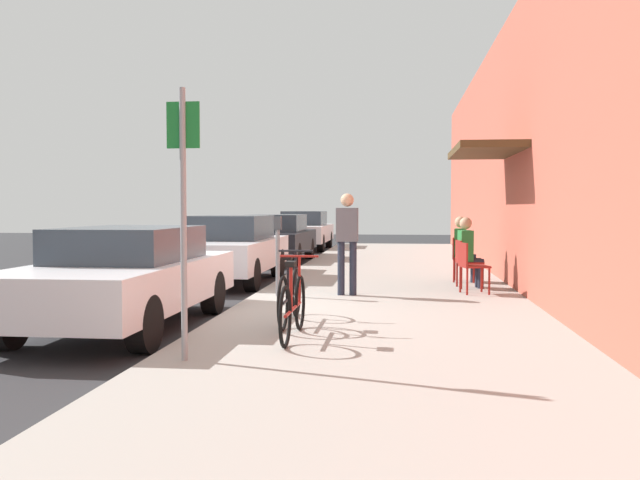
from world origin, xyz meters
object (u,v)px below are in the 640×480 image
at_px(street_sign, 183,202).
at_px(bicycle_0, 293,306).
at_px(parked_car_1, 229,248).
at_px(bicycle_1, 290,295).
at_px(cafe_chair_2, 460,256).
at_px(parked_car_2, 276,237).
at_px(parking_meter, 278,250).
at_px(cafe_chair_1, 465,260).
at_px(cafe_chair_0, 470,264).
at_px(parked_car_3, 304,230).
at_px(pedestrian_standing, 347,235).
at_px(seated_patron_1, 469,250).
at_px(seated_patron_2, 463,246).
at_px(parked_car_0, 126,276).

relative_size(street_sign, bicycle_0, 1.52).
height_order(parked_car_1, bicycle_1, parked_car_1).
relative_size(parked_car_1, cafe_chair_2, 5.06).
relative_size(parked_car_2, parking_meter, 3.33).
xyz_separation_m(bicycle_0, cafe_chair_1, (2.38, 5.06, 0.14)).
bearing_deg(bicycle_0, cafe_chair_0, 60.67).
bearing_deg(parking_meter, parked_car_1, 118.58).
relative_size(parking_meter, bicycle_0, 0.77).
bearing_deg(parked_car_3, pedestrian_standing, -79.05).
height_order(cafe_chair_0, cafe_chair_1, same).
bearing_deg(seated_patron_1, seated_patron_2, 90.00).
bearing_deg(seated_patron_1, cafe_chair_1, -173.05).
bearing_deg(pedestrian_standing, bicycle_1, -100.04).
xyz_separation_m(parked_car_1, seated_patron_2, (4.80, -0.27, 0.09)).
bearing_deg(cafe_chair_1, pedestrian_standing, -148.49).
distance_m(parked_car_0, parked_car_1, 5.41).
relative_size(cafe_chair_1, seated_patron_1, 0.67).
bearing_deg(cafe_chair_2, cafe_chair_0, -89.96).
height_order(parked_car_0, bicycle_0, parked_car_0).
bearing_deg(seated_patron_2, parked_car_2, 130.01).
height_order(cafe_chair_1, cafe_chair_2, same).
distance_m(parked_car_1, bicycle_0, 6.83).
xyz_separation_m(parked_car_3, parking_meter, (1.55, -14.10, 0.15)).
relative_size(cafe_chair_1, pedestrian_standing, 0.51).
xyz_separation_m(street_sign, seated_patron_2, (3.30, 7.31, -0.82)).
bearing_deg(pedestrian_standing, bicycle_0, -94.71).
relative_size(parked_car_1, seated_patron_1, 3.41).
height_order(parked_car_1, cafe_chair_1, parked_car_1).
distance_m(cafe_chair_1, pedestrian_standing, 2.47).
distance_m(parked_car_0, cafe_chair_1, 6.26).
bearing_deg(cafe_chair_2, parked_car_3, 112.38).
xyz_separation_m(parked_car_3, cafe_chair_0, (4.75, -13.42, -0.12)).
height_order(parked_car_3, bicycle_1, parked_car_3).
height_order(bicycle_1, seated_patron_2, seated_patron_2).
relative_size(parking_meter, seated_patron_2, 1.02).
bearing_deg(cafe_chair_1, parked_car_3, 110.65).
distance_m(parked_car_3, street_sign, 18.92).
relative_size(street_sign, cafe_chair_0, 2.99).
height_order(bicycle_0, seated_patron_1, seated_patron_1).
bearing_deg(parking_meter, cafe_chair_0, 12.00).
relative_size(bicycle_0, bicycle_1, 1.00).
distance_m(cafe_chair_0, seated_patron_2, 1.90).
distance_m(parked_car_3, bicycle_0, 17.81).
bearing_deg(seated_patron_2, cafe_chair_0, -91.77).
bearing_deg(seated_patron_1, parked_car_2, 125.34).
xyz_separation_m(parked_car_0, seated_patron_2, (4.80, 5.14, 0.12)).
height_order(parking_meter, cafe_chair_1, parking_meter).
bearing_deg(parked_car_1, seated_patron_1, -15.43).
xyz_separation_m(parked_car_1, cafe_chair_1, (4.75, -1.33, -0.11)).
xyz_separation_m(parked_car_2, pedestrian_standing, (2.68, -8.05, 0.41)).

